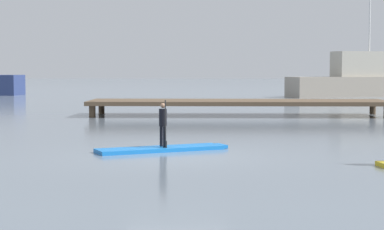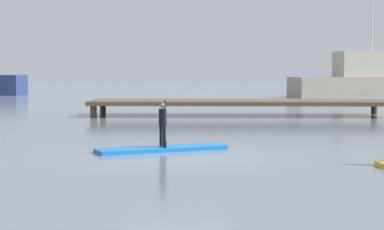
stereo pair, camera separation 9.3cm
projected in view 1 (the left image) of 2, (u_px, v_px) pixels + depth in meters
The scene contains 5 objects.
ground_plane at pixel (175, 156), 16.72m from camera, with size 240.00×240.00×0.00m, color slate.
paddleboard_near at pixel (163, 149), 17.76m from camera, with size 3.44×2.13×0.10m.
paddler_child_solo at pixel (163, 122), 17.71m from camera, with size 0.27×0.37×1.22m.
fishing_boat_green_midground at pixel (352, 80), 50.61m from camera, with size 9.61×5.39×8.09m.
floating_dock at pixel (238, 102), 30.63m from camera, with size 13.19×3.15×0.69m.
Camera 1 is at (0.81, -16.60, 2.15)m, focal length 64.35 mm.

